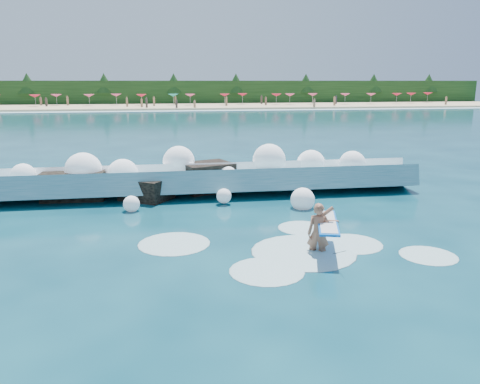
{
  "coord_description": "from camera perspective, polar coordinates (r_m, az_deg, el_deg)",
  "views": [
    {
      "loc": [
        -1.0,
        -13.33,
        4.89
      ],
      "look_at": [
        1.5,
        2.0,
        1.2
      ],
      "focal_mm": 35.0,
      "sensor_mm": 36.0,
      "label": 1
    }
  ],
  "objects": [
    {
      "name": "beach_umbrellas",
      "position": [
        92.85,
        -8.69,
        11.58
      ],
      "size": [
        113.52,
        6.89,
        0.5
      ],
      "color": "red",
      "rests_on": "ground"
    },
    {
      "name": "ground",
      "position": [
        14.24,
        -4.7,
        -6.77
      ],
      "size": [
        200.0,
        200.0,
        0.0
      ],
      "primitive_type": "plane",
      "color": "#083141",
      "rests_on": "ground"
    },
    {
      "name": "beachgoers",
      "position": [
        89.57,
        -3.76,
        10.89
      ],
      "size": [
        104.91,
        13.99,
        1.93
      ],
      "color": "#3F332D",
      "rests_on": "ground"
    },
    {
      "name": "wave_spray",
      "position": [
        20.78,
        -4.65,
        2.84
      ],
      "size": [
        15.36,
        5.11,
        2.26
      ],
      "color": "white",
      "rests_on": "ground"
    },
    {
      "name": "wet_band",
      "position": [
        80.49,
        -8.66,
        9.76
      ],
      "size": [
        140.0,
        5.0,
        0.08
      ],
      "primitive_type": "cube",
      "color": "silver",
      "rests_on": "ground"
    },
    {
      "name": "rock_cluster",
      "position": [
        20.97,
        -12.32,
        0.9
      ],
      "size": [
        8.33,
        3.54,
        1.5
      ],
      "color": "black",
      "rests_on": "ground"
    },
    {
      "name": "surf_foam",
      "position": [
        14.09,
        6.1,
        -7.03
      ],
      "size": [
        9.15,
        5.31,
        0.16
      ],
      "color": "silver",
      "rests_on": "ground"
    },
    {
      "name": "treeline",
      "position": [
        101.37,
        -8.88,
        11.86
      ],
      "size": [
        140.0,
        4.0,
        5.0
      ],
      "primitive_type": "cube",
      "color": "black",
      "rests_on": "ground"
    },
    {
      "name": "breaking_wave",
      "position": [
        20.97,
        -4.77,
        1.46
      ],
      "size": [
        19.3,
        2.95,
        1.66
      ],
      "color": "teal",
      "rests_on": "ground"
    },
    {
      "name": "surfer_with_board",
      "position": [
        13.79,
        9.79,
        -4.72
      ],
      "size": [
        1.28,
        2.95,
        1.78
      ],
      "color": "#8E5A42",
      "rests_on": "ground"
    },
    {
      "name": "beach",
      "position": [
        91.46,
        -8.76,
        10.27
      ],
      "size": [
        140.0,
        20.0,
        0.4
      ],
      "primitive_type": "cube",
      "color": "tan",
      "rests_on": "ground"
    }
  ]
}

